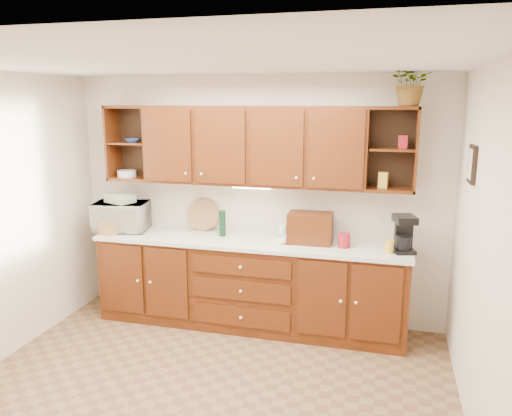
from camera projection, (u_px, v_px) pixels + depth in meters
The scene contains 25 objects.
floor at pixel (201, 401), 3.96m from camera, with size 4.00×4.00×0.00m, color brown.
ceiling at pixel (192, 62), 3.41m from camera, with size 4.00×4.00×0.00m, color white.
back_wall at pixel (257, 200), 5.34m from camera, with size 4.00×4.00×0.00m, color beige.
right_wall at pixel (489, 267), 3.19m from camera, with size 3.50×3.50×0.00m, color beige.
base_cabinets at pixel (249, 284), 5.24m from camera, with size 3.20×0.60×0.90m, color #321805.
countertop at pixel (249, 242), 5.13m from camera, with size 3.24×0.64×0.04m, color silver.
upper_cabinets at pixel (254, 146), 5.06m from camera, with size 3.20×0.33×0.80m.
undercabinet_light at pixel (251, 187), 5.10m from camera, with size 0.40×0.05×0.03m, color white.
framed_picture at pixel (472, 164), 3.93m from camera, with size 0.03×0.24×0.30m, color black.
wicker_basket at pixel (110, 227), 5.36m from camera, with size 0.24×0.24×0.14m, color #A67345.
microwave at pixel (121, 216), 5.47m from camera, with size 0.57×0.38×0.31m, color beige.
towel_stack at pixel (120, 199), 5.43m from camera, with size 0.29×0.21×0.09m, color #E1D16A.
wine_bottle at pixel (222, 223), 5.24m from camera, with size 0.07×0.07×0.27m, color black.
woven_tray at pixel (203, 229), 5.51m from camera, with size 0.36×0.36×0.02m, color #A67345.
bread_box at pixel (310, 228), 4.99m from camera, with size 0.44×0.27×0.31m, color #321805.
mug_tree at pixel (288, 239), 5.00m from camera, with size 0.24×0.24×0.27m.
canister_red at pixel (344, 240), 4.84m from camera, with size 0.12×0.12×0.14m, color maroon.
canister_white at pixel (283, 233), 5.07m from camera, with size 0.08×0.08×0.17m, color white.
canister_yellow at pixel (389, 247), 4.67m from camera, with size 0.09×0.09×0.12m, color gold.
coffee_maker at pixel (404, 234), 4.70m from camera, with size 0.25×0.29×0.35m.
bowl_stack at pixel (133, 140), 5.36m from camera, with size 0.16×0.16×0.04m, color #26468C.
plate_stack at pixel (127, 173), 5.49m from camera, with size 0.21×0.21×0.07m, color white.
pantry_box_yellow at pixel (383, 180), 4.77m from camera, with size 0.09×0.07×0.15m, color gold.
pantry_box_red at pixel (403, 142), 4.66m from camera, with size 0.08×0.07×0.12m, color maroon.
potted_plant at pixel (412, 82), 4.50m from camera, with size 0.39×0.34×0.43m, color #999999.
Camera 1 is at (1.34, -3.32, 2.34)m, focal length 35.00 mm.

